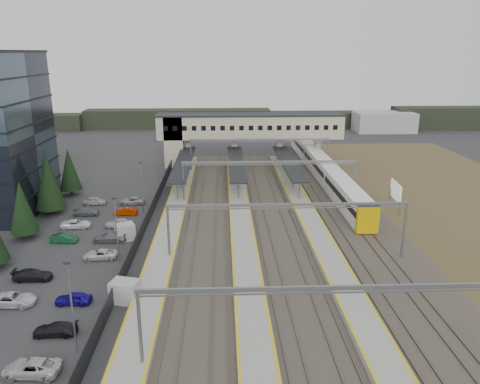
{
  "coord_description": "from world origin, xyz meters",
  "views": [
    {
      "loc": [
        4.43,
        -59.29,
        24.02
      ],
      "look_at": [
        6.98,
        7.33,
        4.0
      ],
      "focal_mm": 35.0,
      "sensor_mm": 36.0,
      "label": 1
    }
  ],
  "objects_px": {
    "footbridge": "(237,129)",
    "train": "(321,166)",
    "relay_cabin_near": "(125,291)",
    "relay_cabin_far": "(125,232)",
    "billboard": "(396,192)"
  },
  "relations": [
    {
      "from": "relay_cabin_near",
      "to": "relay_cabin_far",
      "type": "bearing_deg",
      "value": 101.05
    },
    {
      "from": "footbridge",
      "to": "relay_cabin_far",
      "type": "bearing_deg",
      "value": -110.85
    },
    {
      "from": "relay_cabin_near",
      "to": "billboard",
      "type": "distance_m",
      "value": 45.67
    },
    {
      "from": "train",
      "to": "relay_cabin_far",
      "type": "bearing_deg",
      "value": -135.96
    },
    {
      "from": "footbridge",
      "to": "train",
      "type": "bearing_deg",
      "value": -34.76
    },
    {
      "from": "relay_cabin_near",
      "to": "billboard",
      "type": "bearing_deg",
      "value": 35.98
    },
    {
      "from": "relay_cabin_far",
      "to": "train",
      "type": "distance_m",
      "value": 45.4
    },
    {
      "from": "footbridge",
      "to": "train",
      "type": "relative_size",
      "value": 0.64
    },
    {
      "from": "footbridge",
      "to": "train",
      "type": "xyz_separation_m",
      "value": [
        16.3,
        -11.31,
        -5.76
      ]
    },
    {
      "from": "relay_cabin_near",
      "to": "train",
      "type": "height_order",
      "value": "train"
    },
    {
      "from": "relay_cabin_near",
      "to": "train",
      "type": "distance_m",
      "value": 56.14
    },
    {
      "from": "relay_cabin_far",
      "to": "train",
      "type": "bearing_deg",
      "value": 44.04
    },
    {
      "from": "relay_cabin_far",
      "to": "billboard",
      "type": "relative_size",
      "value": 0.55
    },
    {
      "from": "train",
      "to": "billboard",
      "type": "xyz_separation_m",
      "value": [
        7.47,
        -20.97,
        0.84
      ]
    },
    {
      "from": "footbridge",
      "to": "relay_cabin_near",
      "type": "bearing_deg",
      "value": -102.56
    }
  ]
}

